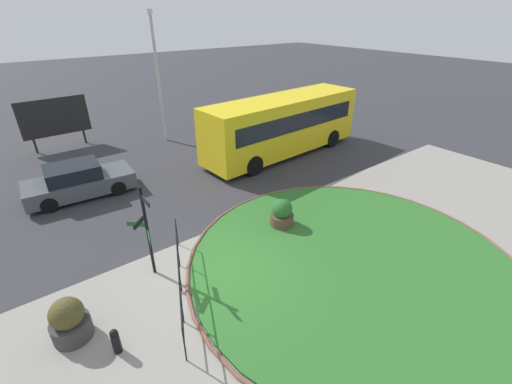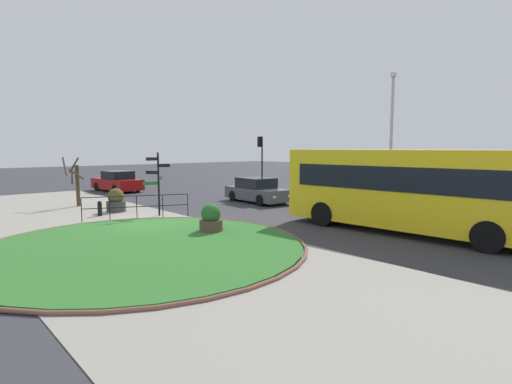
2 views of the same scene
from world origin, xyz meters
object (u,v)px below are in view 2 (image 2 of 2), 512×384
at_px(signpost_directional, 157,180).
at_px(planter_kerbside, 116,201).
at_px(car_far_lane, 117,182).
at_px(lamppost_tall, 391,135).
at_px(bus_yellow, 408,189).
at_px(planter_near_signpost, 211,220).
at_px(car_near_lane, 257,191).
at_px(bollard_foreground, 100,208).
at_px(billboard_left, 337,168).
at_px(traffic_light_near, 261,151).
at_px(street_tree_bare, 76,182).

relative_size(signpost_directional, planter_kerbside, 2.51).
distance_m(car_far_lane, lamppost_tall, 19.58).
xyz_separation_m(bus_yellow, planter_near_signpost, (-4.84, -5.58, -1.17)).
xyz_separation_m(car_near_lane, car_far_lane, (-11.50, -3.75, 0.02)).
relative_size(signpost_directional, car_near_lane, 0.68).
height_order(signpost_directional, bollard_foreground, signpost_directional).
bearing_deg(bollard_foreground, car_near_lane, 82.14).
bearing_deg(billboard_left, bollard_foreground, -98.14).
xyz_separation_m(car_far_lane, billboard_left, (12.01, 10.67, 1.10)).
xyz_separation_m(traffic_light_near, planter_near_signpost, (10.27, -11.82, -2.46)).
relative_size(car_far_lane, lamppost_tall, 0.66).
distance_m(bollard_foreground, street_tree_bare, 4.12).
bearing_deg(signpost_directional, billboard_left, 90.07).
xyz_separation_m(signpost_directional, car_near_lane, (-0.53, 6.76, -1.05)).
bearing_deg(signpost_directional, street_tree_bare, -161.93).
height_order(billboard_left, planter_kerbside, billboard_left).
height_order(bus_yellow, street_tree_bare, bus_yellow).
bearing_deg(billboard_left, signpost_directional, -91.79).
height_order(car_near_lane, lamppost_tall, lamppost_tall).
bearing_deg(signpost_directional, bollard_foreground, -129.92).
xyz_separation_m(car_near_lane, planter_kerbside, (-1.96, -7.76, -0.13)).
bearing_deg(car_far_lane, planter_near_signpost, 163.61).
height_order(bollard_foreground, car_far_lane, car_far_lane).
distance_m(car_near_lane, lamppost_tall, 8.15).
distance_m(car_far_lane, traffic_light_near, 10.96).
bearing_deg(bollard_foreground, bus_yellow, 32.54).
bearing_deg(car_near_lane, bollard_foreground, -94.12).
distance_m(planter_kerbside, street_tree_bare, 3.46).
distance_m(bollard_foreground, car_near_lane, 8.94).
xyz_separation_m(bollard_foreground, planter_kerbside, (-0.74, 1.09, 0.17)).
bearing_deg(planter_near_signpost, street_tree_bare, -171.95).
xyz_separation_m(bollard_foreground, lamppost_tall, (7.18, 13.37, 3.53)).
height_order(bollard_foreground, planter_kerbside, planter_kerbside).
distance_m(lamppost_tall, planter_kerbside, 14.99).
relative_size(car_far_lane, street_tree_bare, 1.74).
relative_size(car_near_lane, planter_near_signpost, 3.94).
bearing_deg(planter_near_signpost, bollard_foreground, -165.41).
bearing_deg(bus_yellow, car_near_lane, 167.46).
xyz_separation_m(signpost_directional, car_far_lane, (-12.03, 3.01, -1.03)).
bearing_deg(bollard_foreground, planter_kerbside, 124.20).
bearing_deg(car_far_lane, street_tree_bare, 137.13).
distance_m(traffic_light_near, street_tree_bare, 13.42).
bearing_deg(car_far_lane, billboard_left, -143.45).
height_order(planter_kerbside, street_tree_bare, street_tree_bare).
height_order(bus_yellow, lamppost_tall, lamppost_tall).
xyz_separation_m(car_near_lane, street_tree_bare, (-5.21, -8.63, 0.71)).
distance_m(traffic_light_near, planter_near_signpost, 15.85).
bearing_deg(planter_near_signpost, car_near_lane, 127.03).
distance_m(car_near_lane, planter_kerbside, 8.01).
distance_m(signpost_directional, billboard_left, 13.68).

